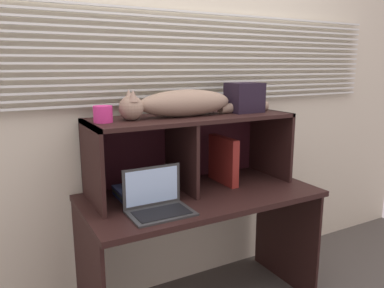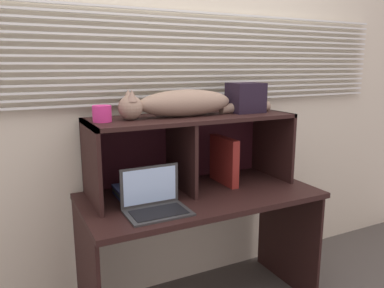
# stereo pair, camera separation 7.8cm
# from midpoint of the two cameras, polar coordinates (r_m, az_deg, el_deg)

# --- Properties ---
(back_panel_with_blinds) EXTENTS (4.40, 0.08, 2.50)m
(back_panel_with_blinds) POSITION_cam_midpoint_polar(r_m,az_deg,el_deg) (2.32, -4.02, 7.71)
(back_panel_with_blinds) COLOR beige
(back_panel_with_blinds) RESTS_ON ground
(desk) EXTENTS (1.31, 0.65, 0.72)m
(desk) POSITION_cam_midpoint_polar(r_m,az_deg,el_deg) (2.17, 0.35, -11.16)
(desk) COLOR black
(desk) RESTS_ON ground
(hutch_shelf_unit) EXTENTS (1.17, 0.41, 0.42)m
(hutch_shelf_unit) POSITION_cam_midpoint_polar(r_m,az_deg,el_deg) (2.15, -1.66, 1.03)
(hutch_shelf_unit) COLOR black
(hutch_shelf_unit) RESTS_ON desk
(cat) EXTENTS (0.95, 0.17, 0.16)m
(cat) POSITION_cam_midpoint_polar(r_m,az_deg,el_deg) (2.07, -2.48, 6.14)
(cat) COLOR gray
(cat) RESTS_ON hutch_shelf_unit
(laptop) EXTENTS (0.31, 0.21, 0.21)m
(laptop) POSITION_cam_midpoint_polar(r_m,az_deg,el_deg) (1.86, -6.48, -8.86)
(laptop) COLOR #323232
(laptop) RESTS_ON desk
(binder_upright) EXTENTS (0.05, 0.27, 0.28)m
(binder_upright) POSITION_cam_midpoint_polar(r_m,az_deg,el_deg) (2.27, 3.79, -2.45)
(binder_upright) COLOR maroon
(binder_upright) RESTS_ON desk
(book_stack) EXTENTS (0.20, 0.23, 0.05)m
(book_stack) POSITION_cam_midpoint_polar(r_m,az_deg,el_deg) (2.06, -9.54, -7.35)
(book_stack) COLOR #324883
(book_stack) RESTS_ON desk
(small_basket) EXTENTS (0.09, 0.09, 0.08)m
(small_basket) POSITION_cam_midpoint_polar(r_m,az_deg,el_deg) (1.92, -14.53, 4.42)
(small_basket) COLOR #D4307F
(small_basket) RESTS_ON hutch_shelf_unit
(storage_box) EXTENTS (0.20, 0.16, 0.18)m
(storage_box) POSITION_cam_midpoint_polar(r_m,az_deg,el_deg) (2.28, 7.00, 7.04)
(storage_box) COLOR black
(storage_box) RESTS_ON hutch_shelf_unit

